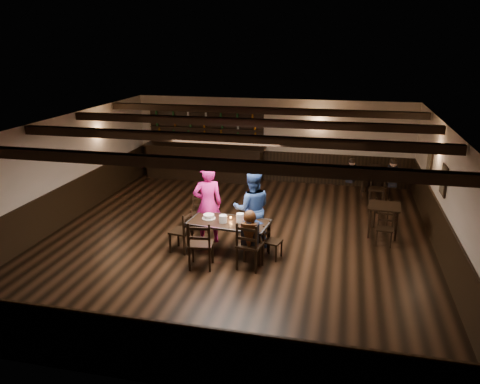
% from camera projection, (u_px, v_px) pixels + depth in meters
% --- Properties ---
extents(ground, '(10.00, 10.00, 0.00)m').
position_uv_depth(ground, '(236.00, 239.00, 11.01)').
color(ground, black).
rests_on(ground, ground).
extents(room_shell, '(9.02, 10.02, 2.71)m').
position_uv_depth(room_shell, '(237.00, 167.00, 10.50)').
color(room_shell, beige).
rests_on(room_shell, ground).
extents(dining_table, '(1.79, 1.04, 0.75)m').
position_uv_depth(dining_table, '(229.00, 225.00, 10.07)').
color(dining_table, black).
rests_on(dining_table, ground).
extents(chair_near_left, '(0.54, 0.52, 1.03)m').
position_uv_depth(chair_near_left, '(200.00, 242.00, 9.40)').
color(chair_near_left, black).
rests_on(chair_near_left, ground).
extents(chair_near_right, '(0.55, 0.53, 1.02)m').
position_uv_depth(chair_near_right, '(248.00, 243.00, 9.37)').
color(chair_near_right, black).
rests_on(chair_near_right, ground).
extents(chair_end_left, '(0.47, 0.49, 0.93)m').
position_uv_depth(chair_end_left, '(184.00, 229.00, 10.21)').
color(chair_end_left, black).
rests_on(chair_end_left, ground).
extents(chair_end_right, '(0.42, 0.43, 0.77)m').
position_uv_depth(chair_end_right, '(270.00, 238.00, 9.95)').
color(chair_end_right, black).
rests_on(chair_end_right, ground).
extents(chair_far_pushed, '(0.50, 0.48, 0.87)m').
position_uv_depth(chair_far_pushed, '(201.00, 210.00, 11.41)').
color(chair_far_pushed, black).
rests_on(chair_far_pushed, ground).
extents(woman_pink, '(0.79, 0.67, 1.82)m').
position_uv_depth(woman_pink, '(208.00, 204.00, 10.61)').
color(woman_pink, '#F932A4').
rests_on(woman_pink, ground).
extents(man_blue, '(1.00, 0.86, 1.76)m').
position_uv_depth(man_blue, '(252.00, 209.00, 10.43)').
color(man_blue, navy).
rests_on(man_blue, ground).
extents(seated_person, '(0.34, 0.51, 0.83)m').
position_uv_depth(seated_person, '(250.00, 231.00, 9.35)').
color(seated_person, black).
rests_on(seated_person, ground).
extents(cake, '(0.30, 0.30, 0.09)m').
position_uv_depth(cake, '(209.00, 217.00, 10.21)').
color(cake, white).
rests_on(cake, dining_table).
extents(plate_stack_a, '(0.17, 0.17, 0.16)m').
position_uv_depth(plate_stack_a, '(223.00, 219.00, 9.97)').
color(plate_stack_a, white).
rests_on(plate_stack_a, dining_table).
extents(plate_stack_b, '(0.16, 0.16, 0.19)m').
position_uv_depth(plate_stack_b, '(240.00, 218.00, 9.99)').
color(plate_stack_b, white).
rests_on(plate_stack_b, dining_table).
extents(tea_light, '(0.06, 0.06, 0.06)m').
position_uv_depth(tea_light, '(231.00, 218.00, 10.16)').
color(tea_light, '#A5A8AD').
rests_on(tea_light, dining_table).
extents(salt_shaker, '(0.03, 0.03, 0.08)m').
position_uv_depth(salt_shaker, '(243.00, 224.00, 9.80)').
color(salt_shaker, silver).
rests_on(salt_shaker, dining_table).
extents(pepper_shaker, '(0.03, 0.03, 0.08)m').
position_uv_depth(pepper_shaker, '(247.00, 223.00, 9.87)').
color(pepper_shaker, '#A5A8AD').
rests_on(pepper_shaker, dining_table).
extents(drink_glass, '(0.07, 0.07, 0.11)m').
position_uv_depth(drink_glass, '(244.00, 218.00, 10.06)').
color(drink_glass, silver).
rests_on(drink_glass, dining_table).
extents(menu_red, '(0.36, 0.30, 0.00)m').
position_uv_depth(menu_red, '(249.00, 226.00, 9.81)').
color(menu_red, maroon).
rests_on(menu_red, dining_table).
extents(menu_blue, '(0.35, 0.35, 0.00)m').
position_uv_depth(menu_blue, '(256.00, 222.00, 9.99)').
color(menu_blue, '#0D1C41').
rests_on(menu_blue, dining_table).
extents(bar_counter, '(4.07, 0.70, 2.20)m').
position_uv_depth(bar_counter, '(205.00, 158.00, 15.62)').
color(bar_counter, black).
rests_on(bar_counter, ground).
extents(back_table_a, '(0.79, 0.79, 0.75)m').
position_uv_depth(back_table_a, '(384.00, 210.00, 11.06)').
color(back_table_a, black).
rests_on(back_table_a, ground).
extents(back_table_b, '(0.96, 0.96, 0.75)m').
position_uv_depth(back_table_b, '(376.00, 176.00, 13.79)').
color(back_table_b, black).
rests_on(back_table_b, ground).
extents(bg_patron_left, '(0.30, 0.39, 0.72)m').
position_uv_depth(bg_patron_left, '(351.00, 170.00, 13.77)').
color(bg_patron_left, black).
rests_on(bg_patron_left, ground).
extents(bg_patron_right, '(0.26, 0.41, 0.81)m').
position_uv_depth(bg_patron_right, '(393.00, 172.00, 13.36)').
color(bg_patron_right, black).
rests_on(bg_patron_right, ground).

